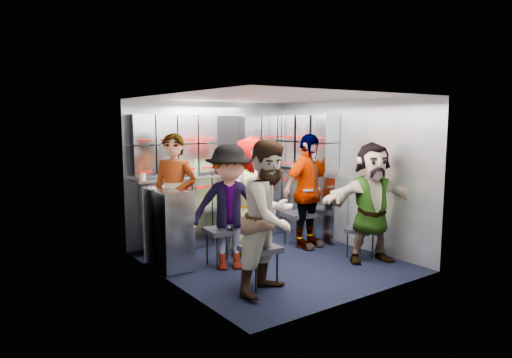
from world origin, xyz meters
TOP-DOWN VIEW (x-y plane):
  - floor at (0.00, 0.00)m, footprint 3.00×3.00m
  - wall_back at (0.00, 1.50)m, footprint 2.80×0.04m
  - wall_left at (-1.40, 0.00)m, footprint 0.04×3.00m
  - wall_right at (1.40, 0.00)m, footprint 0.04×3.00m
  - ceiling at (0.00, 0.00)m, footprint 2.80×3.00m
  - cart_bank_back at (0.00, 1.29)m, footprint 2.68×0.38m
  - cart_bank_left at (-1.19, 0.56)m, footprint 0.38×0.76m
  - counter at (0.00, 1.29)m, footprint 2.68×0.42m
  - locker_bank_back at (0.00, 1.35)m, footprint 2.68×0.28m
  - locker_bank_right at (1.25, 0.70)m, footprint 0.28×1.00m
  - right_cabinet at (1.25, 0.60)m, footprint 0.28×1.20m
  - coffee_niche at (0.18, 1.41)m, footprint 0.46×0.16m
  - red_latch_strip at (0.00, 1.09)m, footprint 2.60×0.02m
  - jump_seat_near_left at (-0.66, -0.63)m, footprint 0.40×0.38m
  - jump_seat_mid_left at (-0.59, 0.27)m, footprint 0.44×0.42m
  - jump_seat_center at (-0.02, 0.63)m, footprint 0.45×0.43m
  - jump_seat_mid_right at (0.82, 0.43)m, footprint 0.46×0.44m
  - jump_seat_near_right at (1.05, -0.54)m, footprint 0.44×0.43m
  - attendant_standing at (-1.05, 0.67)m, footprint 0.69×0.72m
  - attendant_arc_a at (-0.66, -0.81)m, footprint 0.96×0.86m
  - attendant_arc_b at (-0.59, 0.09)m, footprint 1.14×0.95m
  - attendant_arc_c at (-0.02, 0.45)m, footprint 0.87×0.65m
  - attendant_arc_d at (0.82, 0.25)m, footprint 1.01×0.55m
  - attendant_arc_e at (1.05, -0.72)m, footprint 1.50×1.01m
  - bottle_left at (-0.45, 1.24)m, footprint 0.07×0.07m
  - bottle_mid at (0.01, 1.24)m, footprint 0.06×0.06m
  - bottle_right at (0.29, 1.24)m, footprint 0.06×0.06m
  - cup_left at (-1.24, 1.23)m, footprint 0.08×0.08m
  - cup_right at (0.86, 1.23)m, footprint 0.09×0.09m

SIDE VIEW (x-z plane):
  - floor at x=0.00m, z-range 0.00..0.00m
  - jump_seat_near_right at x=1.05m, z-range 0.15..0.56m
  - jump_seat_near_left at x=-0.66m, z-range 0.18..0.63m
  - jump_seat_center at x=-0.02m, z-range 0.18..0.64m
  - jump_seat_mid_left at x=-0.59m, z-range 0.18..0.65m
  - jump_seat_mid_right at x=0.82m, z-range 0.18..0.66m
  - cart_bank_back at x=0.00m, z-range 0.00..0.99m
  - cart_bank_left at x=-1.19m, z-range 0.00..0.99m
  - right_cabinet at x=1.25m, z-range 0.00..1.00m
  - attendant_arc_b at x=-0.59m, z-range 0.00..1.53m
  - attendant_arc_e at x=1.05m, z-range 0.00..1.55m
  - attendant_arc_c at x=-0.02m, z-range 0.00..1.59m
  - attendant_arc_a at x=-0.66m, z-range 0.00..1.62m
  - attendant_arc_d at x=0.82m, z-range 0.00..1.64m
  - attendant_standing at x=-1.05m, z-range 0.00..1.66m
  - red_latch_strip at x=0.00m, z-range 0.86..0.90m
  - counter at x=0.00m, z-range 1.00..1.03m
  - wall_back at x=0.00m, z-range 0.00..2.10m
  - wall_left at x=-1.40m, z-range 0.00..2.10m
  - wall_right at x=1.40m, z-range 0.00..2.10m
  - cup_right at x=0.86m, z-range 1.03..1.12m
  - cup_left at x=-1.24m, z-range 1.03..1.14m
  - bottle_mid at x=0.01m, z-range 1.03..1.26m
  - bottle_left at x=-0.45m, z-range 1.03..1.28m
  - bottle_right at x=0.29m, z-range 1.03..1.28m
  - coffee_niche at x=0.18m, z-range 1.05..1.89m
  - locker_bank_back at x=0.00m, z-range 1.08..1.90m
  - locker_bank_right at x=1.25m, z-range 1.08..1.90m
  - ceiling at x=0.00m, z-range 2.09..2.11m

